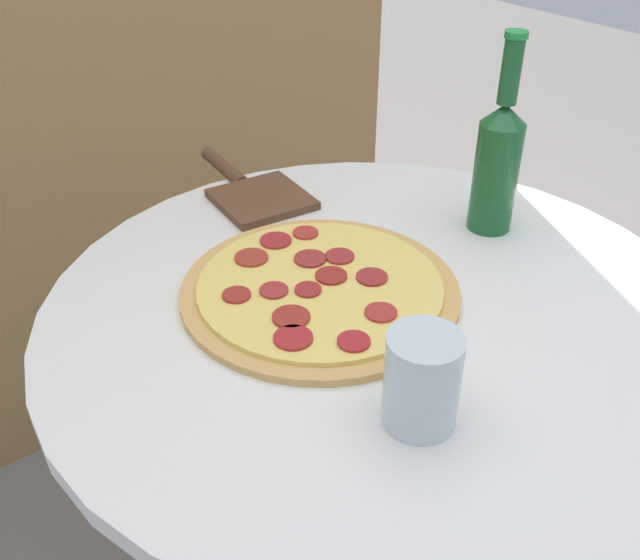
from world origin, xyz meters
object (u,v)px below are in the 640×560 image
(pizza, at_px, (319,288))
(drinking_glass, at_px, (422,381))
(pizza_paddle, at_px, (252,191))
(beer_bottle, at_px, (498,160))

(pizza, bearing_deg, drinking_glass, -102.98)
(pizza, distance_m, drinking_glass, 0.24)
(pizza_paddle, bearing_deg, pizza, 169.78)
(pizza, distance_m, pizza_paddle, 0.29)
(pizza_paddle, bearing_deg, beer_bottle, -137.75)
(pizza, height_order, drinking_glass, drinking_glass)
(beer_bottle, distance_m, pizza_paddle, 0.37)
(pizza_paddle, xyz_separation_m, drinking_glass, (-0.13, -0.50, 0.04))
(beer_bottle, bearing_deg, pizza, 177.77)
(pizza, relative_size, beer_bottle, 1.26)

